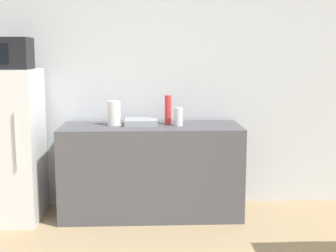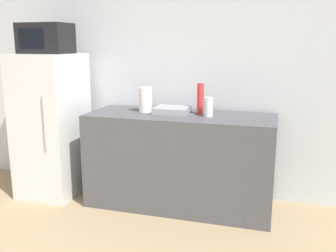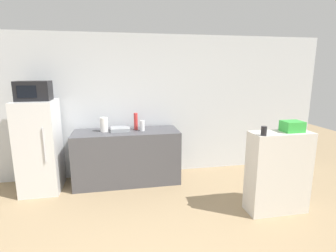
{
  "view_description": "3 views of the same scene",
  "coord_description": "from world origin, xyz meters",
  "views": [
    {
      "loc": [
        0.08,
        -1.99,
        1.66
      ],
      "look_at": [
        0.25,
        1.78,
        1.06
      ],
      "focal_mm": 50.0,
      "sensor_mm": 36.0,
      "label": 1
    },
    {
      "loc": [
        1.02,
        -0.77,
        1.6
      ],
      "look_at": [
        0.18,
        2.05,
        0.95
      ],
      "focal_mm": 40.0,
      "sensor_mm": 36.0,
      "label": 2
    },
    {
      "loc": [
        -0.01,
        -1.8,
        1.96
      ],
      "look_at": [
        0.7,
        1.83,
        1.17
      ],
      "focal_mm": 28.0,
      "sensor_mm": 36.0,
      "label": 3
    }
  ],
  "objects": [
    {
      "name": "microwave",
      "position": [
        -1.28,
        2.6,
        1.65
      ],
      "size": [
        0.49,
        0.34,
        0.3
      ],
      "color": "black",
      "rests_on": "refrigerator"
    },
    {
      "name": "counter",
      "position": [
        0.12,
        2.66,
        0.46
      ],
      "size": [
        1.81,
        0.68,
        0.93
      ],
      "primitive_type": "cube",
      "color": "#4C4C51",
      "rests_on": "ground_plane"
    },
    {
      "name": "bottle_tall",
      "position": [
        0.3,
        2.76,
        1.08
      ],
      "size": [
        0.07,
        0.07,
        0.3
      ],
      "primitive_type": "cylinder",
      "color": "red",
      "rests_on": "counter"
    },
    {
      "name": "wall_back",
      "position": [
        0.0,
        3.07,
        1.3
      ],
      "size": [
        8.0,
        0.06,
        2.6
      ],
      "primitive_type": "cube",
      "color": "silver",
      "rests_on": "ground_plane"
    },
    {
      "name": "refrigerator",
      "position": [
        -1.28,
        2.61,
        0.75
      ],
      "size": [
        0.59,
        0.7,
        1.5
      ],
      "color": "silver",
      "rests_on": "ground_plane"
    },
    {
      "name": "bottle_short",
      "position": [
        0.4,
        2.64,
        1.02
      ],
      "size": [
        0.08,
        0.08,
        0.18
      ],
      "primitive_type": "cylinder",
      "color": "silver",
      "rests_on": "counter"
    },
    {
      "name": "paper_towel_roll",
      "position": [
        -0.25,
        2.7,
        1.05
      ],
      "size": [
        0.13,
        0.13,
        0.25
      ],
      "primitive_type": "cylinder",
      "color": "white",
      "rests_on": "counter"
    },
    {
      "name": "sink_basin",
      "position": [
        0.02,
        2.71,
        0.96
      ],
      "size": [
        0.33,
        0.29,
        0.06
      ],
      "primitive_type": "cube",
      "color": "#9EA3A8",
      "rests_on": "counter"
    }
  ]
}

